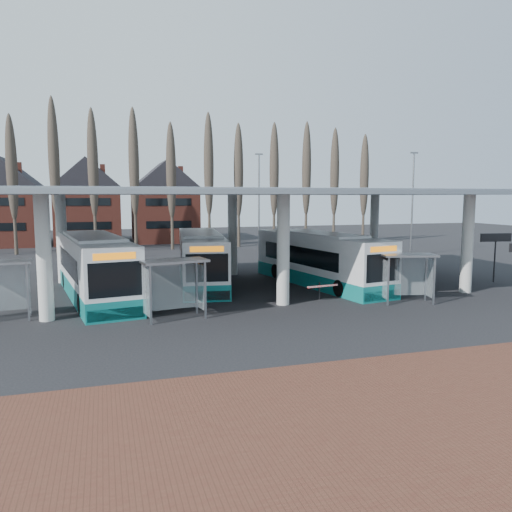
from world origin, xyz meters
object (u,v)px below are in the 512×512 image
object	(u,v)px
bus_2	(318,260)
bus_0	(94,268)
shelter_1	(173,276)
bus_1	(201,259)
shelter_2	(407,267)

from	to	relation	value
bus_2	bus_0	bearing A→B (deg)	170.14
bus_0	shelter_1	bearing A→B (deg)	-69.38
bus_1	bus_2	bearing A→B (deg)	-13.23
shelter_2	bus_1	bearing A→B (deg)	149.81
bus_2	shelter_1	bearing A→B (deg)	-157.96
bus_1	shelter_2	xyz separation A→B (m)	(9.75, -9.59, 0.33)
shelter_2	bus_0	bearing A→B (deg)	172.21
bus_0	bus_2	distance (m)	14.33
bus_2	shelter_2	bearing A→B (deg)	-80.88
bus_0	bus_1	xyz separation A→B (m)	(6.89, 2.82, -0.07)
bus_2	shelter_2	world-z (taller)	bus_2
shelter_1	shelter_2	distance (m)	12.88
shelter_1	bus_0	bearing A→B (deg)	110.55
bus_0	shelter_2	world-z (taller)	bus_0
bus_0	bus_1	size ratio (longest dim) A/B	1.05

